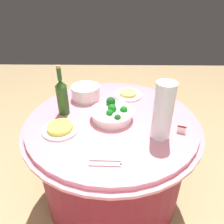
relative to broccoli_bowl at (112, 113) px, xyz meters
The scene contains 10 objects.
ground_plane 0.78m from the broccoli_bowl, 45.10° to the left, with size 6.00×6.00×0.00m, color tan.
buffet_table 0.40m from the broccoli_bowl, 45.10° to the left, with size 1.16×1.16×0.74m.
broccoli_bowl is the anchor object (origin of this frame).
plate_stack 0.34m from the broccoli_bowl, 53.18° to the right, with size 0.21×0.21×0.10m.
wine_bottle 0.34m from the broccoli_bowl, 10.67° to the right, with size 0.07×0.07×0.34m.
decorative_fruit_vase 0.35m from the broccoli_bowl, 146.69° to the left, with size 0.11×0.11×0.34m.
serving_tongs 0.41m from the broccoli_bowl, 86.68° to the left, with size 0.17×0.05×0.01m.
food_plate_noodles 0.34m from the broccoli_bowl, 110.31° to the right, with size 0.22×0.22×0.03m.
food_plate_fried_egg 0.34m from the broccoli_bowl, 23.25° to the left, with size 0.22×0.22×0.04m.
label_placard_front 0.44m from the broccoli_bowl, 160.27° to the left, with size 0.05×0.02×0.05m.
Camera 1 is at (-0.02, 1.19, 1.54)m, focal length 35.33 mm.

